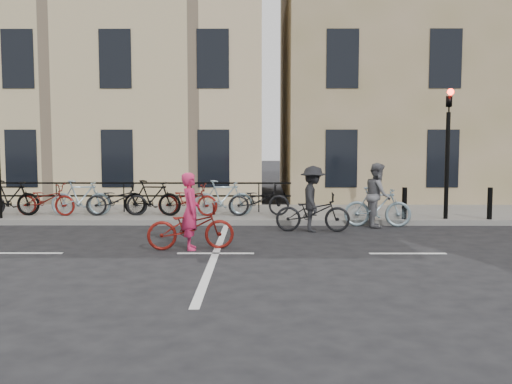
{
  "coord_description": "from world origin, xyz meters",
  "views": [
    {
      "loc": [
        0.9,
        -11.7,
        2.31
      ],
      "look_at": [
        0.83,
        2.16,
        1.1
      ],
      "focal_mm": 40.0,
      "sensor_mm": 36.0,
      "label": 1
    }
  ],
  "objects_px": {
    "cyclist_dark": "(313,206)",
    "cyclist_grey": "(378,201)",
    "traffic_light": "(448,137)",
    "cyclist_pink": "(191,223)"
  },
  "relations": [
    {
      "from": "cyclist_dark",
      "to": "cyclist_grey",
      "type": "bearing_deg",
      "value": -62.32
    },
    {
      "from": "traffic_light",
      "to": "cyclist_pink",
      "type": "relative_size",
      "value": 2.0
    },
    {
      "from": "cyclist_pink",
      "to": "cyclist_dark",
      "type": "distance_m",
      "value": 3.8
    },
    {
      "from": "cyclist_grey",
      "to": "cyclist_dark",
      "type": "relative_size",
      "value": 0.95
    },
    {
      "from": "cyclist_pink",
      "to": "cyclist_grey",
      "type": "bearing_deg",
      "value": -64.38
    },
    {
      "from": "traffic_light",
      "to": "cyclist_dark",
      "type": "xyz_separation_m",
      "value": [
        -3.9,
        -1.38,
        -1.78
      ]
    },
    {
      "from": "cyclist_grey",
      "to": "cyclist_dark",
      "type": "xyz_separation_m",
      "value": [
        -1.85,
        -0.84,
        -0.04
      ]
    },
    {
      "from": "traffic_light",
      "to": "cyclist_pink",
      "type": "height_order",
      "value": "traffic_light"
    },
    {
      "from": "traffic_light",
      "to": "cyclist_grey",
      "type": "relative_size",
      "value": 2.09
    },
    {
      "from": "cyclist_pink",
      "to": "cyclist_grey",
      "type": "height_order",
      "value": "cyclist_grey"
    }
  ]
}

